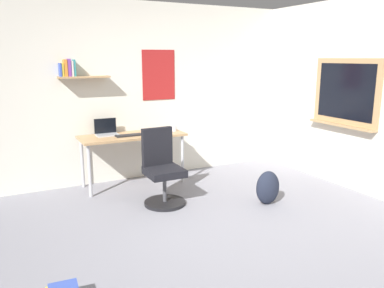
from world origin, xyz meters
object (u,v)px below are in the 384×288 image
object	(u,v)px
office_chair	(162,172)
backpack	(268,188)
desk	(133,140)
coffee_mug	(174,128)
keyboard	(129,135)
laptop	(107,131)
computer_mouse	(148,133)

from	to	relation	value
office_chair	backpack	size ratio (longest dim) A/B	2.22
desk	office_chair	bearing A→B (deg)	-83.98
desk	coffee_mug	bearing A→B (deg)	-1.95
backpack	keyboard	bearing A→B (deg)	133.01
coffee_mug	backpack	xyz separation A→B (m)	(0.62, -1.47, -0.57)
keyboard	office_chair	bearing A→B (deg)	-78.21
office_chair	laptop	distance (m)	1.15
laptop	backpack	size ratio (longest dim) A/B	0.73
keyboard	coffee_mug	bearing A→B (deg)	4.03
desk	keyboard	size ratio (longest dim) A/B	3.97
keyboard	computer_mouse	size ratio (longest dim) A/B	3.56
desk	coffee_mug	distance (m)	0.65
desk	laptop	distance (m)	0.38
desk	keyboard	xyz separation A→B (m)	(-0.07, -0.07, 0.09)
office_chair	laptop	xyz separation A→B (m)	(-0.42, 1.00, 0.39)
keyboard	backpack	size ratio (longest dim) A/B	0.87
desk	office_chair	world-z (taller)	office_chair
laptop	coffee_mug	distance (m)	0.98
keyboard	computer_mouse	bearing A→B (deg)	0.00
desk	backpack	distance (m)	2.00
desk	computer_mouse	distance (m)	0.24
laptop	keyboard	size ratio (longest dim) A/B	0.84
office_chair	backpack	bearing A→B (deg)	-28.69
desk	laptop	bearing A→B (deg)	157.08
office_chair	backpack	distance (m)	1.34
desk	computer_mouse	world-z (taller)	computer_mouse
keyboard	computer_mouse	xyz separation A→B (m)	(0.28, 0.00, 0.01)
office_chair	desk	bearing A→B (deg)	96.02
laptop	keyboard	distance (m)	0.34
coffee_mug	backpack	distance (m)	1.70
office_chair	laptop	size ratio (longest dim) A/B	3.06
desk	laptop	xyz separation A→B (m)	(-0.33, 0.14, 0.13)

